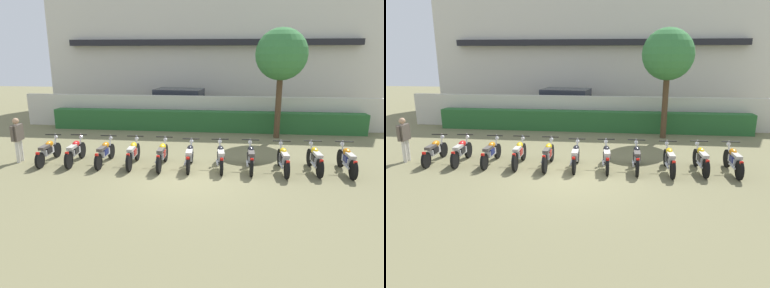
% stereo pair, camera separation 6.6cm
% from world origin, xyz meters
% --- Properties ---
extents(ground, '(60.00, 60.00, 0.00)m').
position_xyz_m(ground, '(0.00, 0.00, 0.00)').
color(ground, olive).
extents(building, '(20.83, 6.50, 8.52)m').
position_xyz_m(building, '(0.00, 14.28, 4.26)').
color(building, beige).
rests_on(building, ground).
extents(compound_wall, '(19.78, 0.30, 1.71)m').
position_xyz_m(compound_wall, '(0.00, 7.62, 0.85)').
color(compound_wall, beige).
rests_on(compound_wall, ground).
extents(hedge_row, '(15.83, 0.70, 1.02)m').
position_xyz_m(hedge_row, '(0.00, 6.92, 0.51)').
color(hedge_row, '#28602D').
rests_on(hedge_row, ground).
extents(parked_car, '(4.70, 2.56, 1.89)m').
position_xyz_m(parked_car, '(-1.54, 9.46, 0.94)').
color(parked_car, black).
rests_on(parked_car, ground).
extents(tree_near_inspector, '(2.32, 2.32, 4.99)m').
position_xyz_m(tree_near_inspector, '(3.50, 5.83, 3.79)').
color(tree_near_inspector, '#4C3823').
rests_on(tree_near_inspector, ground).
extents(motorcycle_in_row_0, '(0.60, 1.91, 0.94)m').
position_xyz_m(motorcycle_in_row_0, '(-5.20, 0.95, 0.44)').
color(motorcycle_in_row_0, black).
rests_on(motorcycle_in_row_0, ground).
extents(motorcycle_in_row_1, '(0.60, 1.89, 0.96)m').
position_xyz_m(motorcycle_in_row_1, '(-4.20, 0.98, 0.45)').
color(motorcycle_in_row_1, black).
rests_on(motorcycle_in_row_1, ground).
extents(motorcycle_in_row_2, '(0.60, 1.91, 0.94)m').
position_xyz_m(motorcycle_in_row_2, '(-3.11, 1.01, 0.44)').
color(motorcycle_in_row_2, black).
rests_on(motorcycle_in_row_2, ground).
extents(motorcycle_in_row_3, '(0.60, 1.90, 0.98)m').
position_xyz_m(motorcycle_in_row_3, '(-2.06, 0.96, 0.46)').
color(motorcycle_in_row_3, black).
rests_on(motorcycle_in_row_3, ground).
extents(motorcycle_in_row_4, '(0.60, 1.98, 0.97)m').
position_xyz_m(motorcycle_in_row_4, '(-1.00, 0.91, 0.46)').
color(motorcycle_in_row_4, black).
rests_on(motorcycle_in_row_4, ground).
extents(motorcycle_in_row_5, '(0.60, 1.81, 0.94)m').
position_xyz_m(motorcycle_in_row_5, '(-0.04, 0.91, 0.44)').
color(motorcycle_in_row_5, black).
rests_on(motorcycle_in_row_5, ground).
extents(motorcycle_in_row_6, '(0.60, 1.88, 0.94)m').
position_xyz_m(motorcycle_in_row_6, '(1.02, 0.96, 0.44)').
color(motorcycle_in_row_6, black).
rests_on(motorcycle_in_row_6, ground).
extents(motorcycle_in_row_7, '(0.60, 1.86, 0.97)m').
position_xyz_m(motorcycle_in_row_7, '(2.03, 0.92, 0.45)').
color(motorcycle_in_row_7, black).
rests_on(motorcycle_in_row_7, ground).
extents(motorcycle_in_row_8, '(0.60, 1.95, 0.96)m').
position_xyz_m(motorcycle_in_row_8, '(3.11, 0.85, 0.45)').
color(motorcycle_in_row_8, black).
rests_on(motorcycle_in_row_8, ground).
extents(motorcycle_in_row_9, '(0.60, 1.85, 0.97)m').
position_xyz_m(motorcycle_in_row_9, '(4.16, 1.01, 0.45)').
color(motorcycle_in_row_9, black).
rests_on(motorcycle_in_row_9, ground).
extents(motorcycle_in_row_10, '(0.60, 1.90, 0.97)m').
position_xyz_m(motorcycle_in_row_10, '(5.18, 0.99, 0.46)').
color(motorcycle_in_row_10, black).
rests_on(motorcycle_in_row_10, ground).
extents(inspector_person, '(0.22, 0.66, 1.63)m').
position_xyz_m(inspector_person, '(-6.30, 0.92, 0.96)').
color(inspector_person, silver).
rests_on(inspector_person, ground).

